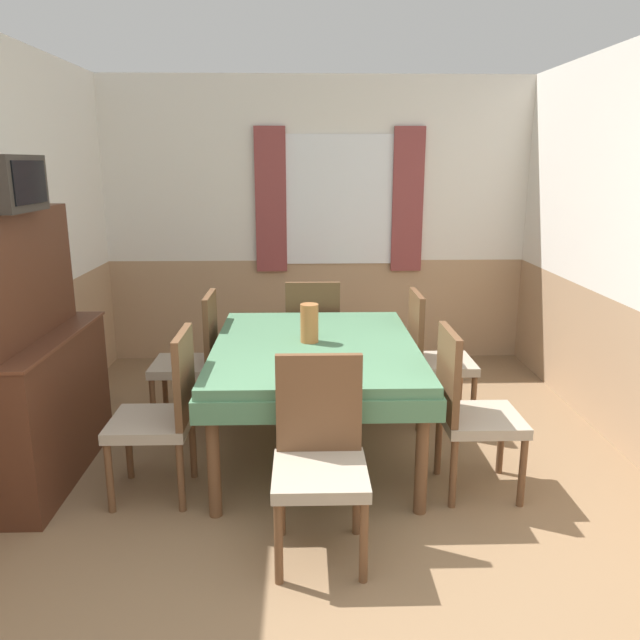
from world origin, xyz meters
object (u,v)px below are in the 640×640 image
object	(u,v)px
dining_table	(315,359)
chair_left_near	(163,410)
chair_right_near	(469,407)
chair_head_near	(320,453)
sideboard	(32,370)
chair_right_far	(432,354)
chair_left_far	(194,356)
vase	(309,323)
chair_head_window	(313,334)
tv	(3,184)

from	to	relation	value
dining_table	chair_left_near	world-z (taller)	chair_left_near
chair_right_near	chair_head_near	distance (m)	1.01
chair_head_near	sideboard	distance (m)	1.84
chair_right_far	sideboard	size ratio (longest dim) A/B	0.60
chair_head_near	chair_left_far	bearing A→B (deg)	-61.18
chair_right_near	chair_head_near	world-z (taller)	same
chair_right_far	vase	size ratio (longest dim) A/B	3.92
chair_right_near	chair_left_far	world-z (taller)	same
chair_left_far	chair_head_window	xyz separation A→B (m)	(0.85, 0.54, 0.00)
chair_right_near	chair_head_window	bearing A→B (deg)	-151.18
chair_left_far	chair_head_near	size ratio (longest dim) A/B	1.00
dining_table	chair_left_far	xyz separation A→B (m)	(-0.85, 0.50, -0.13)
chair_right_near	vase	size ratio (longest dim) A/B	3.92
chair_left_far	vase	xyz separation A→B (m)	(0.82, -0.47, 0.36)
tv	vase	world-z (taller)	tv
dining_table	chair_right_near	bearing A→B (deg)	-30.57
chair_right_near	dining_table	bearing A→B (deg)	-120.57
chair_left_far	vase	distance (m)	1.01
dining_table	chair_head_window	bearing A→B (deg)	90.00
tv	chair_right_near	bearing A→B (deg)	-2.22
chair_left_far	chair_right_far	world-z (taller)	same
dining_table	chair_head_near	xyz separation A→B (m)	(0.00, -1.05, -0.13)
dining_table	chair_left_far	distance (m)	1.00
sideboard	vase	size ratio (longest dim) A/B	6.52
chair_head_near	chair_right_far	xyz separation A→B (m)	(0.85, 1.55, 0.00)
chair_head_near	chair_left_near	bearing A→B (deg)	-32.45
chair_head_near	sideboard	size ratio (longest dim) A/B	0.60
chair_left_near	chair_head_window	distance (m)	1.77
chair_right_far	chair_head_window	bearing A→B (deg)	-122.45
chair_left_near	vase	size ratio (longest dim) A/B	3.92
dining_table	chair_right_far	bearing A→B (deg)	30.57
tv	sideboard	bearing A→B (deg)	101.56
chair_head_near	vase	world-z (taller)	vase
dining_table	chair_left_near	bearing A→B (deg)	-149.43
chair_right_near	vase	world-z (taller)	vase
chair_right_near	vase	distance (m)	1.10
chair_right_near	chair_head_near	bearing A→B (deg)	-57.55
dining_table	chair_right_near	world-z (taller)	chair_right_near
chair_head_near	tv	size ratio (longest dim) A/B	2.03
chair_left_near	chair_head_near	size ratio (longest dim) A/B	1.00
chair_head_window	vase	distance (m)	1.08
chair_right_near	chair_left_near	xyz separation A→B (m)	(-1.71, 0.00, 0.00)
chair_left_near	dining_table	bearing A→B (deg)	-59.43
chair_head_window	tv	xyz separation A→B (m)	(-1.63, -1.46, 1.23)
sideboard	vase	world-z (taller)	sideboard
dining_table	chair_right_far	size ratio (longest dim) A/B	1.75
chair_left_far	chair_right_far	bearing A→B (deg)	-90.00
chair_head_window	chair_right_near	bearing A→B (deg)	-61.18
chair_head_near	sideboard	xyz separation A→B (m)	(-1.66, 0.78, 0.16)
chair_head_window	tv	world-z (taller)	tv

